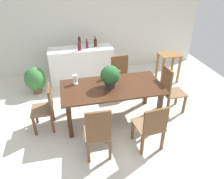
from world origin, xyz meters
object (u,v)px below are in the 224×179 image
(dining_table, at_px, (112,92))
(wine_bottle_dark, at_px, (79,47))
(chair_near_right, at_px, (151,125))
(chair_far_right, at_px, (121,74))
(crystal_vase_center_near, at_px, (105,74))
(wine_bottle_green, at_px, (79,42))
(flower_centerpiece, at_px, (110,76))
(chair_near_left, at_px, (98,132))
(side_table, at_px, (169,62))
(potted_plant_floor, at_px, (35,79))
(crystal_vase_left, at_px, (75,79))
(chair_foot_end, at_px, (170,89))
(chair_head_end, at_px, (46,106))
(wine_bottle_tall, at_px, (95,43))
(wine_bottle_amber, at_px, (87,44))
(wine_glass, at_px, (115,74))
(kitchen_counter, at_px, (82,65))

(dining_table, xyz_separation_m, wine_bottle_dark, (-0.46, 1.63, 0.40))
(chair_near_right, xyz_separation_m, chair_far_right, (-0.02, 1.94, 0.02))
(crystal_vase_center_near, height_order, wine_bottle_green, wine_bottle_green)
(flower_centerpiece, relative_size, crystal_vase_center_near, 2.36)
(chair_near_left, height_order, crystal_vase_center_near, chair_near_left)
(side_table, relative_size, potted_plant_floor, 1.15)
(crystal_vase_left, distance_m, wine_bottle_dark, 1.39)
(chair_foot_end, xyz_separation_m, flower_centerpiece, (-1.28, 0.00, 0.45))
(crystal_vase_left, xyz_separation_m, wine_bottle_dark, (0.22, 1.37, 0.16))
(chair_near_right, relative_size, wine_bottle_green, 3.25)
(chair_head_end, distance_m, wine_bottle_tall, 2.30)
(wine_bottle_amber, bearing_deg, wine_bottle_green, 136.34)
(crystal_vase_left, bearing_deg, crystal_vase_center_near, 7.39)
(crystal_vase_center_near, bearing_deg, dining_table, -80.58)
(crystal_vase_center_near, bearing_deg, flower_centerpiece, -86.15)
(chair_head_end, distance_m, wine_bottle_green, 2.18)
(chair_far_right, bearing_deg, chair_near_right, -93.54)
(wine_glass, height_order, kitchen_counter, kitchen_counter)
(wine_bottle_dark, bearing_deg, potted_plant_floor, -170.07)
(wine_glass, bearing_deg, chair_near_right, -75.43)
(chair_foot_end, xyz_separation_m, wine_bottle_dark, (-1.71, 1.63, 0.50))
(chair_near_left, height_order, wine_bottle_tall, wine_bottle_tall)
(crystal_vase_left, bearing_deg, chair_near_left, -79.46)
(kitchen_counter, height_order, wine_bottle_dark, wine_bottle_dark)
(chair_near_left, bearing_deg, chair_far_right, -112.53)
(wine_glass, distance_m, potted_plant_floor, 2.14)
(wine_bottle_green, bearing_deg, chair_near_right, -73.16)
(chair_near_left, xyz_separation_m, wine_glass, (0.58, 1.25, 0.34))
(chair_foot_end, distance_m, chair_near_right, 1.25)
(crystal_vase_center_near, relative_size, wine_glass, 1.12)
(dining_table, bearing_deg, side_table, 35.22)
(wine_bottle_tall, distance_m, wine_bottle_amber, 0.24)
(potted_plant_floor, bearing_deg, crystal_vase_center_near, -35.06)
(dining_table, distance_m, wine_bottle_green, 2.02)
(potted_plant_floor, bearing_deg, wine_bottle_green, 22.98)
(side_table, bearing_deg, chair_near_right, -121.49)
(kitchen_counter, bearing_deg, side_table, -11.98)
(crystal_vase_left, distance_m, wine_glass, 0.81)
(wine_bottle_amber, relative_size, wine_bottle_dark, 0.92)
(potted_plant_floor, bearing_deg, kitchen_counter, 16.85)
(crystal_vase_center_near, relative_size, wine_bottle_dark, 0.71)
(chair_far_right, bearing_deg, wine_bottle_green, 127.83)
(chair_near_right, xyz_separation_m, chair_near_left, (-0.90, -0.01, 0.04))
(chair_near_right, bearing_deg, crystal_vase_left, -52.85)
(chair_head_end, distance_m, side_table, 3.39)
(crystal_vase_left, height_order, potted_plant_floor, crystal_vase_left)
(wine_bottle_amber, height_order, wine_bottle_green, wine_bottle_green)
(dining_table, distance_m, potted_plant_floor, 2.17)
(dining_table, bearing_deg, potted_plant_floor, 138.28)
(chair_far_right, xyz_separation_m, crystal_vase_center_near, (-0.49, -0.62, 0.35))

